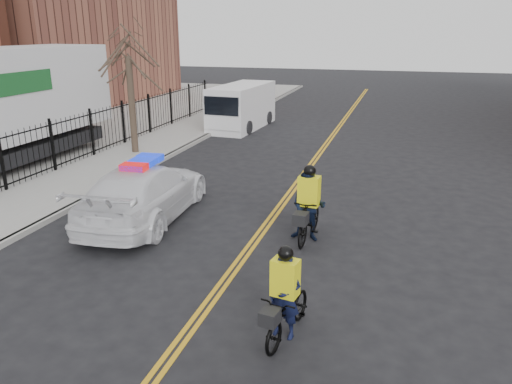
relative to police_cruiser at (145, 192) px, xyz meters
The scene contains 12 objects.
ground 4.85m from the police_cruiser, 43.57° to the right, with size 120.00×120.00×0.00m, color black.
center_line_left 5.85m from the police_cruiser, 54.27° to the left, with size 0.10×60.00×0.01m, color gold.
center_line_right 5.94m from the police_cruiser, 53.01° to the left, with size 0.10×60.00×0.01m, color gold.
sidewalk 6.24m from the police_cruiser, 130.62° to the left, with size 3.00×60.00×0.15m, color gray.
curb 5.39m from the police_cruiser, 118.32° to the left, with size 0.20×60.00×0.15m, color gray.
iron_fence 7.27m from the police_cruiser, 139.64° to the left, with size 0.12×28.00×2.00m, color black, non-canonical shape.
warehouse_far 29.13m from the police_cruiser, 133.34° to the left, with size 14.00×18.00×14.00m, color brown.
street_tree 8.34m from the police_cruiser, 121.67° to the left, with size 3.20×3.20×4.80m.
police_cruiser is the anchor object (origin of this frame).
cargo_van 13.94m from the police_cruiser, 96.86° to the left, with size 2.41×5.68×2.33m.
cyclist_near 6.83m from the police_cruiser, 41.03° to the right, with size 0.91×1.85×1.74m.
cyclist_far 4.74m from the police_cruiser, ahead, with size 0.94×2.02×2.00m.
Camera 1 is at (3.39, -8.68, 5.22)m, focal length 35.00 mm.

